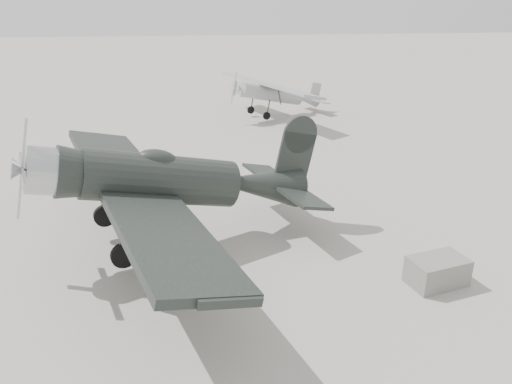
% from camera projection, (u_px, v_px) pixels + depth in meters
% --- Properties ---
extents(ground, '(160.00, 160.00, 0.00)m').
position_uv_depth(ground, '(317.00, 255.00, 16.02)').
color(ground, '#A0998E').
rests_on(ground, ground).
extents(lowwing_monoplane, '(9.67, 13.22, 4.30)m').
position_uv_depth(lowwing_monoplane, '(174.00, 181.00, 15.79)').
color(lowwing_monoplane, black).
rests_on(lowwing_monoplane, ground).
extents(highwing_monoplane, '(7.32, 9.38, 2.76)m').
position_uv_depth(highwing_monoplane, '(275.00, 91.00, 32.42)').
color(highwing_monoplane, gray).
rests_on(highwing_monoplane, ground).
extents(equipment_block, '(1.83, 1.39, 0.81)m').
position_uv_depth(equipment_block, '(437.00, 271.00, 14.33)').
color(equipment_block, slate).
rests_on(equipment_block, ground).
extents(sign_board, '(0.08, 0.80, 1.15)m').
position_uv_depth(sign_board, '(153.00, 279.00, 13.39)').
color(sign_board, '#333333').
rests_on(sign_board, ground).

